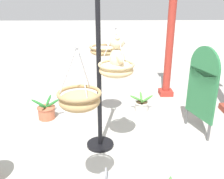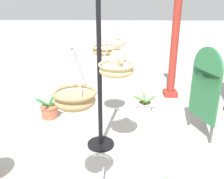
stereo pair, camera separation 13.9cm
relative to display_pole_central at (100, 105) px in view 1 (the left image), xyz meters
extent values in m
plane|color=#ADAAA3|center=(0.23, 0.15, -0.74)|extent=(40.00, 40.00, 0.00)
cylinder|color=black|center=(0.00, 0.00, 0.43)|extent=(0.07, 0.07, 2.34)
cylinder|color=black|center=(0.00, 0.00, -0.72)|extent=(0.44, 0.44, 0.04)
ellipsoid|color=tan|center=(0.15, 0.25, 0.60)|extent=(0.49, 0.49, 0.18)
torus|color=tan|center=(0.15, 0.25, 0.68)|extent=(0.52, 0.52, 0.04)
ellipsoid|color=silver|center=(0.15, 0.25, 0.62)|extent=(0.43, 0.43, 0.15)
cylinder|color=#B7B7BC|center=(0.25, 0.31, 0.94)|extent=(0.21, 0.13, 0.52)
cylinder|color=#B7B7BC|center=(0.05, 0.31, 0.94)|extent=(0.21, 0.13, 0.52)
cylinder|color=#B7B7BC|center=(0.15, 0.14, 0.94)|extent=(0.01, 0.24, 0.52)
torus|color=#B7B7BC|center=(0.15, 0.25, 1.20)|extent=(0.06, 0.06, 0.01)
ellipsoid|color=beige|center=(0.15, 0.26, 0.77)|extent=(0.24, 0.21, 0.29)
sphere|color=beige|center=(0.15, 0.26, 0.99)|extent=(0.23, 0.23, 0.19)
ellipsoid|color=beige|center=(0.15, 0.33, 0.98)|extent=(0.10, 0.08, 0.06)
sphere|color=black|center=(0.15, 0.36, 0.98)|extent=(0.03, 0.03, 0.03)
sphere|color=beige|center=(0.08, 0.26, 1.07)|extent=(0.07, 0.07, 0.07)
sphere|color=beige|center=(0.22, 0.26, 1.07)|extent=(0.07, 0.07, 0.07)
ellipsoid|color=beige|center=(0.02, 0.29, 0.80)|extent=(0.08, 0.14, 0.18)
ellipsoid|color=beige|center=(0.28, 0.29, 0.80)|extent=(0.08, 0.14, 0.18)
ellipsoid|color=beige|center=(0.08, 0.36, 0.66)|extent=(0.09, 0.17, 0.09)
ellipsoid|color=beige|center=(0.22, 0.36, 0.66)|extent=(0.09, 0.17, 0.09)
ellipsoid|color=tan|center=(-0.85, 0.05, 0.65)|extent=(0.46, 0.46, 0.15)
torus|color=#97794E|center=(-0.85, 0.05, 0.72)|extent=(0.48, 0.48, 0.04)
ellipsoid|color=silver|center=(-0.85, 0.05, 0.67)|extent=(0.40, 0.40, 0.13)
cylinder|color=#B7B7BC|center=(-0.76, 0.11, 0.90)|extent=(0.20, 0.12, 0.36)
cylinder|color=#B7B7BC|center=(-0.94, 0.11, 0.90)|extent=(0.20, 0.12, 0.36)
cylinder|color=#B7B7BC|center=(-0.85, -0.05, 0.90)|extent=(0.01, 0.22, 0.36)
torus|color=#B7B7BC|center=(-0.85, 0.05, 1.07)|extent=(0.06, 0.06, 0.01)
ellipsoid|color=tan|center=(1.29, -0.15, 0.63)|extent=(0.41, 0.41, 0.18)
torus|color=#97794E|center=(1.29, -0.15, 0.71)|extent=(0.44, 0.44, 0.04)
cylinder|color=#B7B7BC|center=(1.37, -0.11, 0.94)|extent=(0.18, 0.11, 0.46)
cylinder|color=#B7B7BC|center=(1.21, -0.11, 0.94)|extent=(0.18, 0.11, 0.46)
cylinder|color=#B7B7BC|center=(1.29, -0.25, 0.94)|extent=(0.01, 0.20, 0.46)
torus|color=#B7B7BC|center=(1.29, -0.15, 1.17)|extent=(0.06, 0.06, 0.01)
cylinder|color=#9E2D23|center=(-2.19, 1.56, 0.62)|extent=(0.17, 0.17, 2.72)
cube|color=#9E2D23|center=(-2.19, 1.56, -0.68)|extent=(0.31, 0.31, 0.12)
cylinder|color=beige|center=(-1.28, 0.85, -0.64)|extent=(0.28, 0.28, 0.20)
torus|color=#BCB7AE|center=(-1.28, 0.85, -0.55)|extent=(0.31, 0.31, 0.03)
cylinder|color=#382819|center=(-1.28, 0.85, -0.55)|extent=(0.24, 0.24, 0.03)
ellipsoid|color=#478E38|center=(-1.17, 0.83, -0.46)|extent=(0.26, 0.09, 0.19)
ellipsoid|color=#478E38|center=(-1.29, 0.96, -0.46)|extent=(0.08, 0.26, 0.19)
ellipsoid|color=#478E38|center=(-1.40, 0.85, -0.46)|extent=(0.27, 0.06, 0.17)
ellipsoid|color=#478E38|center=(-1.30, 0.72, -0.45)|extent=(0.09, 0.28, 0.15)
cylinder|color=#BC6042|center=(-0.99, -1.09, -0.62)|extent=(0.32, 0.32, 0.25)
torus|color=#A9573B|center=(-0.99, -1.09, -0.50)|extent=(0.36, 0.36, 0.03)
cylinder|color=#382819|center=(-0.99, -1.09, -0.51)|extent=(0.29, 0.29, 0.03)
ellipsoid|color=#28702D|center=(-0.86, -1.12, -0.42)|extent=(0.30, 0.11, 0.21)
ellipsoid|color=#28702D|center=(-1.00, -0.95, -0.42)|extent=(0.08, 0.30, 0.20)
ellipsoid|color=#28702D|center=(-1.13, -1.06, -0.41)|extent=(0.31, 0.11, 0.18)
ellipsoid|color=#28702D|center=(-1.00, -1.23, -0.41)|extent=(0.07, 0.31, 0.19)
cube|color=#286B3D|center=(-0.42, 1.73, -0.01)|extent=(0.69, 0.26, 0.85)
cylinder|color=#286B3D|center=(-0.42, 1.73, 0.46)|extent=(0.69, 0.26, 0.71)
cylinder|color=#4C4C4C|center=(-0.72, 1.63, -0.59)|extent=(0.05, 0.05, 0.30)
cylinder|color=#4C4C4C|center=(-0.12, 1.83, -0.59)|extent=(0.05, 0.05, 0.30)
torus|color=gray|center=(0.97, 0.10, -0.52)|extent=(0.16, 0.02, 0.16)
camera|label=1|loc=(3.58, 0.12, 1.63)|focal=40.63mm
camera|label=2|loc=(3.58, 0.25, 1.63)|focal=40.63mm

